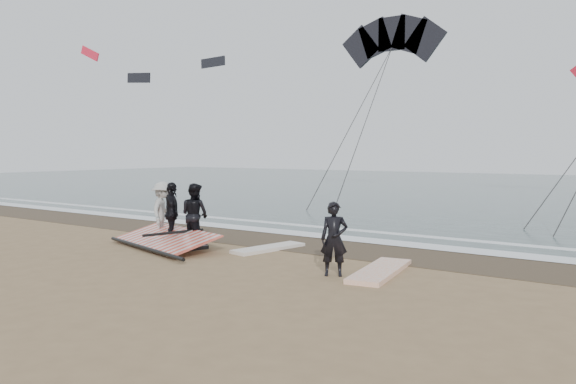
% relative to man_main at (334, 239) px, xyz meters
% --- Properties ---
extents(ground, '(120.00, 120.00, 0.00)m').
position_rel_man_main_xyz_m(ground, '(-2.41, -1.31, -0.80)').
color(ground, '#8C704C').
rests_on(ground, ground).
extents(sea, '(120.00, 54.00, 0.02)m').
position_rel_man_main_xyz_m(sea, '(-2.41, 31.69, -0.78)').
color(sea, '#233838').
rests_on(sea, ground).
extents(wet_sand, '(120.00, 2.80, 0.01)m').
position_rel_man_main_xyz_m(wet_sand, '(-2.41, 3.19, -0.79)').
color(wet_sand, '#4C3D2B').
rests_on(wet_sand, ground).
extents(foam_near, '(120.00, 0.90, 0.01)m').
position_rel_man_main_xyz_m(foam_near, '(-2.41, 4.59, -0.77)').
color(foam_near, white).
rests_on(foam_near, sea).
extents(foam_far, '(120.00, 0.45, 0.01)m').
position_rel_man_main_xyz_m(foam_far, '(-2.41, 6.29, -0.77)').
color(foam_far, white).
rests_on(foam_far, sea).
extents(man_main, '(0.69, 0.61, 1.59)m').
position_rel_man_main_xyz_m(man_main, '(0.00, 0.00, 0.00)').
color(man_main, black).
rests_on(man_main, ground).
extents(board_white, '(1.12, 2.70, 0.10)m').
position_rel_man_main_xyz_m(board_white, '(0.71, 0.78, -0.74)').
color(board_white, white).
rests_on(board_white, ground).
extents(board_cream, '(1.02, 2.30, 0.09)m').
position_rel_man_main_xyz_m(board_cream, '(-3.04, 1.73, -0.75)').
color(board_cream, beige).
rests_on(board_cream, ground).
extents(trio_cluster, '(2.40, 1.47, 1.78)m').
position_rel_man_main_xyz_m(trio_cluster, '(-5.91, 1.07, 0.09)').
color(trio_cluster, black).
rests_on(trio_cluster, ground).
extents(sail_rig, '(4.07, 2.61, 0.49)m').
position_rel_man_main_xyz_m(sail_rig, '(-5.61, 0.52, -0.60)').
color(sail_rig, black).
rests_on(sail_rig, ground).
extents(kite_dark, '(7.41, 5.55, 14.17)m').
position_rel_man_main_xyz_m(kite_dark, '(-8.27, 21.01, 8.26)').
color(kite_dark, black).
rests_on(kite_dark, ground).
extents(distant_kites, '(19.38, 6.12, 5.55)m').
position_rel_man_main_xyz_m(distant_kites, '(-38.00, 28.03, 10.56)').
color(distant_kites, black).
rests_on(distant_kites, ground).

